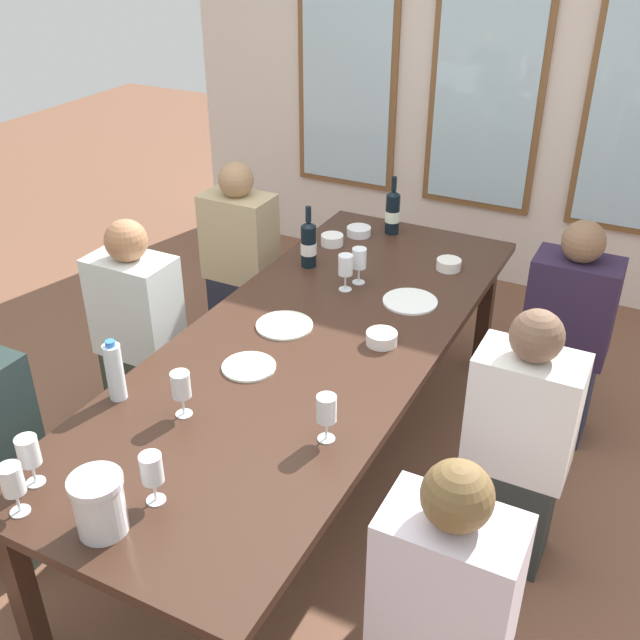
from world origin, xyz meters
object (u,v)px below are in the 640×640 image
(wine_bottle_0, at_px, (309,244))
(seated_person_5, at_px, (518,448))
(white_plate_0, at_px, (249,367))
(tasting_bowl_0, at_px, (332,240))
(tasting_bowl_1, at_px, (449,264))
(wine_glass_4, at_px, (181,387))
(wine_glass_5, at_px, (152,470))
(tasting_bowl_2, at_px, (382,338))
(wine_glass_2, at_px, (359,260))
(seated_person_1, at_px, (441,624))
(water_bottle, at_px, (115,371))
(wine_bottle_1, at_px, (393,212))
(white_plate_2, at_px, (410,301))
(seated_person_3, at_px, (565,338))
(wine_glass_3, at_px, (326,411))
(seated_person_2, at_px, (241,264))
(wine_glass_6, at_px, (346,266))
(white_plate_1, at_px, (284,325))
(tasting_bowl_3, at_px, (359,231))
(seated_person_4, at_px, (140,337))
(metal_pitcher, at_px, (99,504))
(wine_glass_1, at_px, (12,482))
(wine_glass_0, at_px, (29,453))
(dining_table, at_px, (310,353))

(wine_bottle_0, distance_m, seated_person_5, 1.42)
(white_plate_0, xyz_separation_m, tasting_bowl_0, (-0.22, 1.18, 0.02))
(tasting_bowl_1, xyz_separation_m, wine_glass_4, (-0.46, -1.53, 0.09))
(tasting_bowl_0, relative_size, wine_glass_5, 0.67)
(wine_bottle_0, relative_size, tasting_bowl_0, 2.65)
(tasting_bowl_0, xyz_separation_m, tasting_bowl_2, (0.61, -0.79, -0.00))
(white_plate_0, height_order, wine_glass_4, wine_glass_4)
(white_plate_0, xyz_separation_m, wine_glass_4, (-0.05, -0.35, 0.11))
(wine_glass_2, distance_m, seated_person_1, 1.76)
(water_bottle, bearing_deg, wine_bottle_1, 80.38)
(white_plate_2, height_order, water_bottle, water_bottle)
(white_plate_0, relative_size, seated_person_3, 0.19)
(wine_glass_3, relative_size, seated_person_2, 0.16)
(seated_person_2, bearing_deg, wine_glass_6, -25.10)
(water_bottle, xyz_separation_m, wine_glass_3, (0.78, 0.13, 0.00))
(white_plate_1, xyz_separation_m, tasting_bowl_3, (-0.12, 1.02, 0.02))
(white_plate_1, bearing_deg, tasting_bowl_0, 102.77)
(white_plate_1, bearing_deg, seated_person_4, -174.03)
(wine_bottle_1, distance_m, wine_glass_6, 0.71)
(white_plate_0, xyz_separation_m, white_plate_1, (-0.03, 0.34, 0.00))
(seated_person_5, bearing_deg, water_bottle, -153.98)
(white_plate_2, distance_m, wine_glass_4, 1.21)
(metal_pitcher, relative_size, seated_person_5, 0.17)
(tasting_bowl_1, xyz_separation_m, wine_glass_1, (-0.61, -2.14, 0.09))
(white_plate_0, relative_size, wine_glass_2, 1.21)
(seated_person_1, distance_m, seated_person_4, 1.98)
(wine_glass_5, bearing_deg, wine_glass_6, 93.03)
(white_plate_2, xyz_separation_m, metal_pitcher, (-0.29, -1.68, 0.09))
(white_plate_2, relative_size, tasting_bowl_0, 2.12)
(wine_glass_0, bearing_deg, seated_person_4, 115.18)
(wine_bottle_1, distance_m, seated_person_5, 1.60)
(wine_glass_2, relative_size, wine_glass_5, 1.00)
(wine_glass_3, distance_m, wine_glass_6, 1.09)
(white_plate_2, bearing_deg, white_plate_1, -131.97)
(dining_table, bearing_deg, seated_person_2, 136.06)
(tasting_bowl_1, xyz_separation_m, wine_glass_6, (-0.36, -0.42, 0.10))
(white_plate_1, height_order, seated_person_3, seated_person_3)
(wine_bottle_0, bearing_deg, white_plate_0, -76.61)
(tasting_bowl_3, height_order, seated_person_5, seated_person_5)
(wine_glass_2, bearing_deg, tasting_bowl_2, -55.79)
(wine_glass_6, bearing_deg, metal_pitcher, -89.35)
(seated_person_1, bearing_deg, wine_glass_2, 122.51)
(wine_glass_5, distance_m, seated_person_3, 2.12)
(white_plate_2, distance_m, wine_bottle_0, 0.60)
(tasting_bowl_3, relative_size, wine_glass_5, 0.74)
(tasting_bowl_3, distance_m, wine_glass_1, 2.32)
(tasting_bowl_1, height_order, wine_glass_4, wine_glass_4)
(white_plate_1, xyz_separation_m, wine_glass_2, (0.11, 0.51, 0.11))
(white_plate_1, height_order, white_plate_2, same)
(seated_person_5, bearing_deg, tasting_bowl_3, 136.71)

